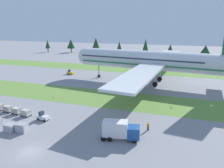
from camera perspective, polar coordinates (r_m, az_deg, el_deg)
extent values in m
plane|color=gray|center=(39.34, -21.19, -16.70)|extent=(400.00, 400.00, 0.00)
cube|color=olive|center=(61.92, -4.57, -3.52)|extent=(320.00, 14.46, 0.01)
cube|color=olive|center=(99.66, 4.28, 3.93)|extent=(320.00, 14.46, 0.01)
cylinder|color=silver|center=(76.22, 9.54, 6.36)|extent=(50.14, 11.84, 6.71)
sphere|color=silver|center=(85.59, -6.93, 7.49)|extent=(6.58, 6.58, 6.58)
cube|color=#19703D|center=(76.41, 9.50, 5.50)|extent=(48.95, 11.84, 0.36)
cube|color=#283342|center=(76.86, 7.36, 7.16)|extent=(44.12, 11.27, 0.44)
cube|color=silver|center=(56.58, 7.46, 2.50)|extent=(11.30, 33.98, 0.60)
cylinder|color=#A3A3A8|center=(62.09, 7.64, 1.59)|extent=(5.21, 4.17, 3.69)
cube|color=silver|center=(95.14, 14.32, 7.54)|extent=(11.30, 33.98, 0.60)
cylinder|color=#A3A3A8|center=(90.80, 12.95, 5.84)|extent=(5.21, 4.17, 3.69)
cylinder|color=#A3A3A8|center=(83.73, -3.59, 4.39)|extent=(0.44, 0.44, 6.61)
cylinder|color=black|center=(84.45, -3.56, 2.19)|extent=(1.24, 0.54, 1.20)
cylinder|color=#A3A3A8|center=(72.30, 11.70, 2.36)|extent=(0.44, 0.44, 6.36)
cylinder|color=black|center=(73.09, 11.56, -0.07)|extent=(1.75, 0.77, 1.70)
cylinder|color=#A3A3A8|center=(80.02, 12.92, 3.57)|extent=(0.44, 0.44, 6.36)
cylinder|color=black|center=(80.73, 12.78, 1.37)|extent=(1.75, 0.77, 1.70)
cube|color=silver|center=(49.57, -18.14, -8.52)|extent=(2.74, 1.61, 0.77)
cube|color=#283342|center=(49.50, -18.56, -7.54)|extent=(0.83, 1.17, 0.90)
cylinder|color=black|center=(49.52, -16.88, -8.92)|extent=(0.62, 0.27, 0.60)
cylinder|color=black|center=(48.79, -17.73, -9.38)|extent=(0.62, 0.27, 0.60)
cylinder|color=black|center=(50.67, -18.45, -8.48)|extent=(0.62, 0.27, 0.60)
cylinder|color=black|center=(49.96, -19.31, -8.92)|extent=(0.62, 0.27, 0.60)
cube|color=#A3A3A8|center=(53.08, -22.23, -7.62)|extent=(2.37, 1.76, 0.10)
cube|color=#ADA89E|center=(52.86, -22.29, -7.02)|extent=(2.08, 1.55, 1.10)
cylinder|color=black|center=(53.02, -21.03, -7.76)|extent=(0.41, 0.17, 0.40)
cylinder|color=black|center=(52.16, -22.11, -8.27)|extent=(0.41, 0.17, 0.40)
cylinder|color=black|center=(54.16, -22.29, -7.39)|extent=(0.41, 0.17, 0.40)
cylinder|color=black|center=(53.33, -23.37, -7.88)|extent=(0.41, 0.17, 0.40)
cube|color=#A3A3A8|center=(55.13, -24.32, -6.99)|extent=(2.37, 1.76, 0.10)
cube|color=#ADA89E|center=(54.92, -24.39, -6.42)|extent=(2.08, 1.55, 1.10)
cylinder|color=black|center=(55.02, -23.18, -7.13)|extent=(0.41, 0.17, 0.40)
cylinder|color=black|center=(54.20, -24.25, -7.60)|extent=(0.41, 0.17, 0.40)
cylinder|color=black|center=(56.22, -24.35, -6.78)|extent=(0.41, 0.17, 0.40)
cylinder|color=black|center=(55.41, -25.41, -7.24)|extent=(0.41, 0.17, 0.40)
cube|color=#A3A3A8|center=(57.26, -26.26, -6.40)|extent=(2.37, 1.76, 0.10)
cube|color=#ADA89E|center=(57.05, -26.34, -5.84)|extent=(2.08, 1.55, 1.10)
cylinder|color=black|center=(57.11, -25.17, -6.54)|extent=(0.41, 0.17, 0.40)
cylinder|color=black|center=(56.31, -26.23, -6.98)|extent=(0.41, 0.17, 0.40)
cylinder|color=black|center=(58.34, -26.25, -6.21)|extent=(0.41, 0.17, 0.40)
cylinder|color=black|center=(57.56, -27.30, -6.64)|extent=(0.41, 0.17, 0.40)
cube|color=#A3A3A8|center=(59.44, -28.06, -5.85)|extent=(2.37, 1.76, 0.10)
cube|color=#ADA89E|center=(59.24, -28.13, -5.31)|extent=(2.08, 1.55, 1.10)
cylinder|color=black|center=(59.26, -27.01, -5.98)|extent=(0.41, 0.17, 0.40)
cylinder|color=black|center=(58.50, -28.06, -6.39)|extent=(0.41, 0.17, 0.40)
cylinder|color=black|center=(60.53, -28.01, -5.67)|extent=(0.41, 0.17, 0.40)
cube|color=#1E4C8E|center=(39.43, 5.82, -12.86)|extent=(2.59, 2.67, 2.20)
cube|color=#283342|center=(39.23, 7.42, -12.35)|extent=(0.47, 2.05, 0.97)
cube|color=silver|center=(39.31, 0.85, -11.88)|extent=(4.85, 3.10, 2.80)
cylinder|color=black|center=(40.84, 6.12, -13.56)|extent=(1.00, 0.47, 0.96)
cylinder|color=black|center=(39.11, 6.08, -14.99)|extent=(1.00, 0.47, 0.96)
cylinder|color=black|center=(41.08, -0.29, -13.27)|extent=(1.00, 0.47, 0.96)
cylinder|color=black|center=(39.36, -0.66, -14.67)|extent=(1.00, 0.47, 0.96)
cylinder|color=black|center=(41.22, -1.89, -13.17)|extent=(1.00, 0.47, 0.96)
cylinder|color=black|center=(39.50, -2.33, -14.57)|extent=(1.00, 0.47, 0.96)
cube|color=yellow|center=(91.34, -11.25, 3.01)|extent=(2.72, 1.56, 0.77)
cube|color=#283342|center=(91.38, -11.48, 3.54)|extent=(0.81, 1.16, 0.90)
cylinder|color=black|center=(91.36, -10.57, 2.80)|extent=(0.62, 0.26, 0.60)
cylinder|color=black|center=(90.47, -10.96, 2.66)|extent=(0.62, 0.26, 0.60)
cylinder|color=black|center=(92.37, -11.51, 2.89)|extent=(0.62, 0.26, 0.60)
cylinder|color=black|center=(91.50, -11.90, 2.75)|extent=(0.62, 0.26, 0.60)
cylinder|color=black|center=(43.60, 9.56, -11.77)|extent=(0.18, 0.18, 0.85)
cylinder|color=black|center=(43.67, 9.83, -11.73)|extent=(0.18, 0.18, 0.85)
cylinder|color=orange|center=(43.30, 9.74, -10.88)|extent=(0.36, 0.36, 0.62)
sphere|color=tan|center=(43.10, 9.77, -10.34)|extent=(0.24, 0.24, 0.24)
cylinder|color=orange|center=(43.24, 9.45, -10.96)|extent=(0.10, 0.10, 0.58)
cylinder|color=orange|center=(43.40, 10.02, -10.88)|extent=(0.10, 0.10, 0.58)
cube|color=#A3A3A8|center=(45.98, -23.22, -10.78)|extent=(2.12, 1.75, 1.73)
cube|color=#A3A3A8|center=(47.07, -25.85, -10.60)|extent=(2.06, 1.68, 1.54)
cone|color=orange|center=(55.70, 15.70, -6.09)|extent=(0.44, 0.44, 0.46)
cone|color=orange|center=(55.02, 5.03, -5.71)|extent=(0.44, 0.44, 0.63)
cone|color=orange|center=(62.71, -15.55, -3.60)|extent=(0.44, 0.44, 0.45)
cylinder|color=#4C3823|center=(170.56, -16.90, 8.76)|extent=(0.70, 0.70, 2.98)
cone|color=#1E4223|center=(170.12, -17.03, 10.28)|extent=(3.76, 3.76, 6.10)
cylinder|color=#4C3823|center=(164.08, -10.96, 8.94)|extent=(0.70, 0.70, 3.20)
cone|color=#1E4223|center=(163.59, -11.05, 10.65)|extent=(6.02, 6.02, 6.65)
cylinder|color=#4C3823|center=(156.49, -4.32, 8.90)|extent=(0.70, 0.70, 3.45)
cone|color=#1E4223|center=(155.92, -4.36, 10.96)|extent=(5.54, 5.54, 7.82)
cylinder|color=#4C3823|center=(147.98, 1.97, 8.40)|extent=(0.70, 0.70, 2.75)
cone|color=#1E4223|center=(147.46, 1.98, 10.18)|extent=(3.90, 3.90, 6.49)
cylinder|color=#4C3823|center=(143.12, 8.96, 8.13)|extent=(0.70, 0.70, 3.57)
cone|color=#1E4223|center=(142.49, 9.06, 10.40)|extent=(3.83, 3.83, 7.79)
cylinder|color=#4C3823|center=(141.43, 15.36, 7.60)|extent=(0.70, 0.70, 3.22)
cone|color=#1E4223|center=(140.93, 15.48, 9.29)|extent=(3.96, 3.96, 5.15)
cylinder|color=#4C3823|center=(146.37, 23.78, 7.00)|extent=(0.70, 0.70, 2.76)
cone|color=#1E4223|center=(145.91, 23.96, 8.54)|extent=(6.08, 6.08, 5.17)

